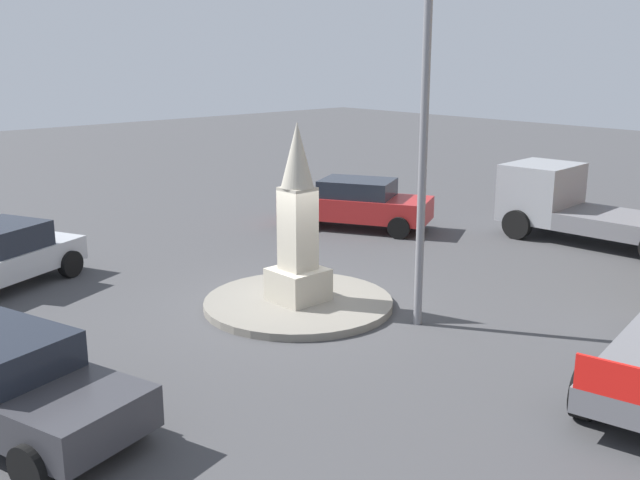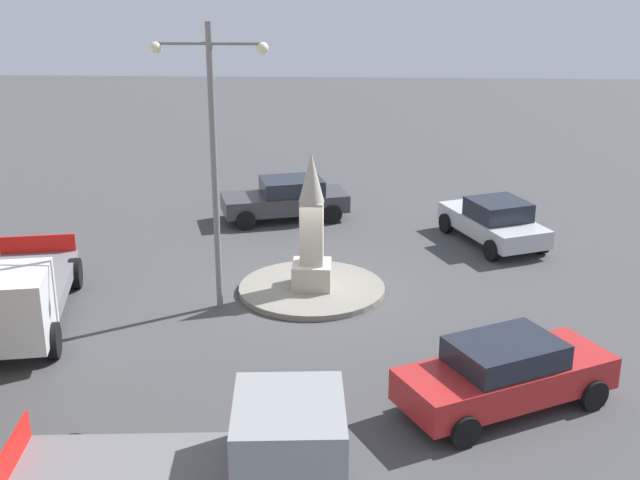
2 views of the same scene
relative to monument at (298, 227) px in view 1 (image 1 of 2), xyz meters
The scene contains 7 objects.
ground_plane 1.73m from the monument, ahead, with size 80.00×80.00×0.00m, color #424244.
traffic_island 1.65m from the monument, ahead, with size 3.98×3.98×0.16m, color gray.
monument is the anchor object (origin of this frame).
streetlamp 3.71m from the monument, 155.17° to the right, with size 2.82×0.28×7.26m.
car_dark_grey_parked_right 6.62m from the monument, 100.53° to the left, with size 4.53×2.80×1.43m.
car_red_waiting 7.34m from the monument, 54.54° to the right, with size 4.75×3.59×1.50m.
truck_grey_far_side 9.65m from the monument, 95.74° to the right, with size 5.55×2.71×2.07m.
Camera 1 is at (-11.19, 9.56, 5.25)m, focal length 41.30 mm.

